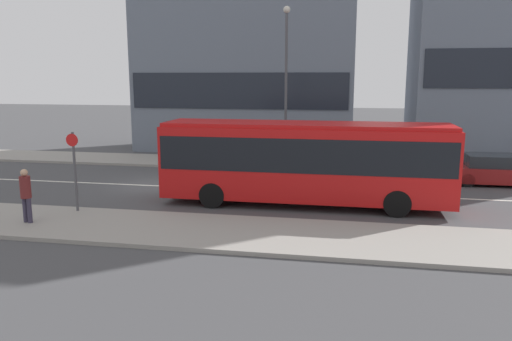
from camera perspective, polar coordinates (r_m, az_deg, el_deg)
ground_plane at (r=22.83m, az=-11.04°, el=-1.74°), size 120.00×120.00×0.00m
sidewalk_near at (r=17.35m, az=-18.71°, el=-5.84°), size 44.00×3.50×0.13m
sidewalk_far at (r=28.60m, az=-6.42°, el=1.02°), size 44.00×3.50×0.13m
lane_centerline at (r=22.83m, az=-11.04°, el=-1.73°), size 41.80×0.16×0.01m
apartment_block_left_tower at (r=33.43m, az=-1.25°, el=14.77°), size 14.09×4.96×14.46m
city_bus at (r=18.88m, az=5.59°, el=1.42°), size 10.81×2.47×3.14m
parked_car_0 at (r=25.14m, az=25.85°, el=0.01°), size 4.65×1.87×1.36m
pedestrian_near_stop at (r=17.81m, az=-24.82°, el=-2.27°), size 0.34×0.34×1.77m
bus_stop_sign at (r=18.58m, az=-20.04°, el=0.54°), size 0.44×0.12×2.81m
street_lamp at (r=26.15m, az=3.46°, el=11.08°), size 0.36×0.36×8.20m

